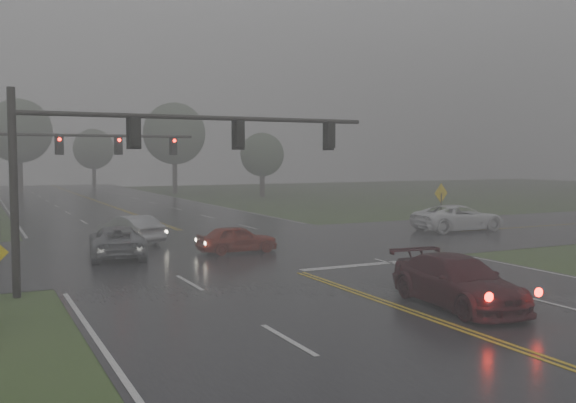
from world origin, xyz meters
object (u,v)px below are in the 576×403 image
sedan_red (237,253)px  signal_gantry_near (141,150)px  car_grey (117,257)px  signal_gantry_far (62,156)px  sedan_maroon (458,307)px  pickup_white (458,231)px  sedan_silver (131,244)px

sedan_red → signal_gantry_near: 9.52m
car_grey → signal_gantry_far: signal_gantry_far is taller
car_grey → sedan_maroon: bearing=125.1°
signal_gantry_near → signal_gantry_far: size_ratio=1.17×
pickup_white → car_grey: bearing=96.3°
sedan_maroon → pickup_white: (13.51, 15.41, 0.00)m
sedan_maroon → car_grey: (-7.26, 14.34, 0.00)m
car_grey → pickup_white: pickup_white is taller
sedan_maroon → sedan_red: (-1.91, 13.13, 0.00)m
sedan_maroon → sedan_silver: size_ratio=1.16×
sedan_silver → signal_gantry_far: 7.14m
sedan_silver → pickup_white: pickup_white is taller
sedan_silver → signal_gantry_near: (-2.08, -11.25, 4.76)m
sedan_red → car_grey: car_grey is taller
sedan_silver → car_grey: sedan_silver is taller
sedan_maroon → car_grey: bearing=122.2°
signal_gantry_near → signal_gantry_far: signal_gantry_near is taller
sedan_red → sedan_silver: size_ratio=0.85×
pickup_white → signal_gantry_near: signal_gantry_near is taller
sedan_red → signal_gantry_near: size_ratio=0.29×
sedan_silver → pickup_white: (19.23, -3.20, 0.00)m
sedan_silver → car_grey: size_ratio=0.88×
sedan_maroon → pickup_white: bearing=54.1°
sedan_maroon → signal_gantry_near: (-7.79, 7.35, 4.76)m
car_grey → signal_gantry_near: bearing=93.9°
signal_gantry_near → sedan_red: bearing=44.5°
signal_gantry_near → car_grey: bearing=85.7°
sedan_maroon → signal_gantry_near: bearing=142.0°
pickup_white → signal_gantry_near: 23.27m
car_grey → pickup_white: bearing=-168.8°
sedan_red → car_grey: 5.49m
sedan_silver → signal_gantry_near: bearing=61.7°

